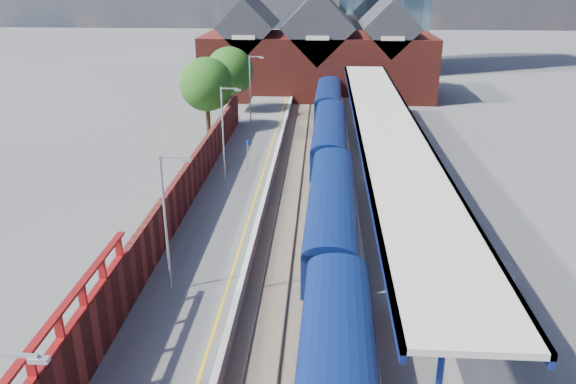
# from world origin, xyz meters

# --- Properties ---
(ground) EXTENTS (240.00, 240.00, 0.00)m
(ground) POSITION_xyz_m (0.00, 30.00, 0.00)
(ground) COLOR #5B5B5E
(ground) RESTS_ON ground
(ballast_bed) EXTENTS (6.00, 76.00, 0.06)m
(ballast_bed) POSITION_xyz_m (0.00, 20.00, 0.03)
(ballast_bed) COLOR #473D33
(ballast_bed) RESTS_ON ground
(rails) EXTENTS (4.51, 76.00, 0.14)m
(rails) POSITION_xyz_m (0.00, 20.00, 0.12)
(rails) COLOR slate
(rails) RESTS_ON ground
(left_platform) EXTENTS (5.00, 76.00, 1.00)m
(left_platform) POSITION_xyz_m (-5.50, 20.00, 0.50)
(left_platform) COLOR #565659
(left_platform) RESTS_ON ground
(right_platform) EXTENTS (6.00, 76.00, 1.00)m
(right_platform) POSITION_xyz_m (6.00, 20.00, 0.50)
(right_platform) COLOR #565659
(right_platform) RESTS_ON ground
(coping_left) EXTENTS (0.30, 76.00, 0.05)m
(coping_left) POSITION_xyz_m (-3.15, 20.00, 1.02)
(coping_left) COLOR silver
(coping_left) RESTS_ON left_platform
(coping_right) EXTENTS (0.30, 76.00, 0.05)m
(coping_right) POSITION_xyz_m (3.15, 20.00, 1.02)
(coping_right) COLOR silver
(coping_right) RESTS_ON right_platform
(yellow_line) EXTENTS (0.14, 76.00, 0.01)m
(yellow_line) POSITION_xyz_m (-3.75, 20.00, 1.01)
(yellow_line) COLOR yellow
(yellow_line) RESTS_ON left_platform
(train) EXTENTS (3.15, 65.95, 3.45)m
(train) POSITION_xyz_m (1.49, 22.09, 2.12)
(train) COLOR navy
(train) RESTS_ON ground
(canopy) EXTENTS (4.50, 52.00, 4.48)m
(canopy) POSITION_xyz_m (5.48, 21.95, 5.25)
(canopy) COLOR navy
(canopy) RESTS_ON right_platform
(lamp_post_b) EXTENTS (1.48, 0.18, 7.00)m
(lamp_post_b) POSITION_xyz_m (-6.36, 6.00, 4.99)
(lamp_post_b) COLOR #A5A8AA
(lamp_post_b) RESTS_ON left_platform
(lamp_post_c) EXTENTS (1.48, 0.18, 7.00)m
(lamp_post_c) POSITION_xyz_m (-6.36, 22.00, 4.99)
(lamp_post_c) COLOR #A5A8AA
(lamp_post_c) RESTS_ON left_platform
(lamp_post_d) EXTENTS (1.48, 0.18, 7.00)m
(lamp_post_d) POSITION_xyz_m (-6.36, 38.00, 4.99)
(lamp_post_d) COLOR #A5A8AA
(lamp_post_d) RESTS_ON left_platform
(platform_sign) EXTENTS (0.55, 0.08, 2.50)m
(platform_sign) POSITION_xyz_m (-5.00, 24.00, 2.69)
(platform_sign) COLOR #A5A8AA
(platform_sign) RESTS_ON left_platform
(brick_wall) EXTENTS (0.35, 50.00, 3.86)m
(brick_wall) POSITION_xyz_m (-8.10, 13.54, 2.45)
(brick_wall) COLOR maroon
(brick_wall) RESTS_ON left_platform
(station_building) EXTENTS (30.00, 12.12, 13.78)m
(station_building) POSITION_xyz_m (0.00, 58.00, 5.45)
(station_building) COLOR maroon
(station_building) RESTS_ON ground
(tree_near) EXTENTS (5.20, 5.20, 8.10)m
(tree_near) POSITION_xyz_m (-10.35, 35.91, 5.35)
(tree_near) COLOR #382314
(tree_near) RESTS_ON ground
(tree_far) EXTENTS (5.20, 5.20, 8.10)m
(tree_far) POSITION_xyz_m (-9.35, 43.91, 5.35)
(tree_far) COLOR #382314
(tree_far) RESTS_ON ground
(parked_car_red) EXTENTS (4.32, 2.74, 1.37)m
(parked_car_red) POSITION_xyz_m (6.67, 3.11, 1.69)
(parked_car_red) COLOR maroon
(parked_car_red) RESTS_ON right_platform
(parked_car_silver) EXTENTS (4.90, 3.11, 1.52)m
(parked_car_silver) POSITION_xyz_m (8.43, 8.08, 1.76)
(parked_car_silver) COLOR #B3B2B7
(parked_car_silver) RESTS_ON right_platform
(parked_car_dark) EXTENTS (4.55, 3.22, 1.22)m
(parked_car_dark) POSITION_xyz_m (6.60, 9.35, 1.61)
(parked_car_dark) COLOR black
(parked_car_dark) RESTS_ON right_platform
(parked_car_blue) EXTENTS (4.63, 3.07, 1.18)m
(parked_car_blue) POSITION_xyz_m (8.33, 16.71, 1.59)
(parked_car_blue) COLOR navy
(parked_car_blue) RESTS_ON right_platform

